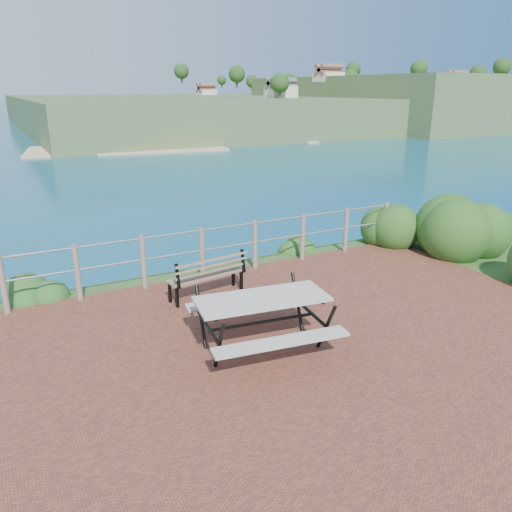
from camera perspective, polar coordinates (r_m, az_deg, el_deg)
The scene contains 9 objects.
ground at distance 7.09m, azimuth 4.50°, elevation -11.21°, with size 10.00×7.00×0.12m, color brown.
safety_railing at distance 9.60m, azimuth -6.19°, elevation 0.66°, with size 9.40×0.10×1.00m.
distant_bay at distance 272.61m, azimuth 12.77°, elevation 17.16°, with size 290.00×232.36×24.00m.
picnic_table at distance 7.00m, azimuth 0.69°, elevation -7.00°, with size 1.91×1.57×0.77m.
park_bench at distance 8.74m, azimuth -5.73°, elevation -1.50°, with size 1.44×0.54×0.79m.
shrub_right_front at distance 11.98m, azimuth 22.57°, elevation 0.08°, with size 1.54×1.54×2.18m, color #144217.
shrub_right_edge at distance 12.31m, azimuth 14.92°, elevation 1.38°, with size 1.20×1.20×1.72m, color #144217.
shrub_lip_west at distance 9.68m, azimuth -23.67°, elevation -4.34°, with size 0.85×0.85×0.62m, color #1B481C.
shrub_lip_east at distance 11.40m, azimuth 4.82°, elevation 0.59°, with size 0.73×0.73×0.45m, color #144217.
Camera 1 is at (-3.37, -5.15, 3.52)m, focal length 35.00 mm.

